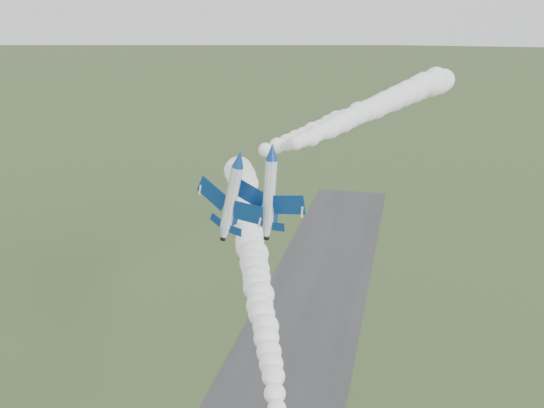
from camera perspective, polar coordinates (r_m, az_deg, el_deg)
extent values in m
cylinder|color=black|center=(60.76, 0.39, -18.37)|extent=(1.21, 0.95, 1.06)
cube|color=navy|center=(58.35, -0.23, -18.51)|extent=(1.55, 1.48, 1.71)
cylinder|color=white|center=(72.72, -3.11, 4.24)|extent=(4.72, 8.26, 1.78)
cone|color=navy|center=(68.87, -5.77, 3.37)|extent=(2.46, 2.66, 1.78)
cone|color=white|center=(76.56, -0.80, 4.98)|extent=(2.31, 2.30, 1.78)
cylinder|color=black|center=(77.33, -0.38, 5.12)|extent=(1.06, 0.88, 0.90)
ellipsoid|color=black|center=(70.91, -4.08, 4.30)|extent=(2.15, 3.05, 1.19)
cube|color=navy|center=(74.92, -4.48, 5.10)|extent=(4.93, 3.81, 1.26)
cube|color=navy|center=(71.90, -0.96, 3.38)|extent=(4.93, 3.81, 1.26)
cube|color=navy|center=(76.67, -2.11, 5.29)|extent=(2.17, 1.71, 0.59)
cube|color=navy|center=(75.11, -0.26, 4.41)|extent=(2.17, 1.71, 0.59)
cube|color=navy|center=(75.23, -1.11, 5.70)|extent=(1.19, 1.69, 2.10)
cylinder|color=white|center=(72.18, 0.00, 4.93)|extent=(4.28, 8.22, 1.57)
cone|color=navy|center=(68.05, -2.39, 4.09)|extent=(2.21, 2.55, 1.57)
cone|color=white|center=(76.27, 2.06, 5.65)|extent=(2.07, 2.18, 1.57)
cylinder|color=black|center=(77.09, 2.44, 5.78)|extent=(0.95, 0.82, 0.79)
ellipsoid|color=black|center=(70.33, -0.92, 5.03)|extent=(1.95, 2.99, 1.05)
cube|color=navy|center=(74.39, -1.56, 5.39)|extent=(5.01, 3.73, 0.48)
cube|color=navy|center=(71.41, 2.30, 4.47)|extent=(5.01, 3.73, 0.48)
cube|color=navy|center=(76.32, 0.72, 5.76)|extent=(2.20, 1.68, 0.25)
cube|color=navy|center=(74.79, 2.73, 5.30)|extent=(2.20, 1.68, 0.25)
cube|color=navy|center=(75.03, 1.69, 6.43)|extent=(0.80, 1.56, 2.15)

